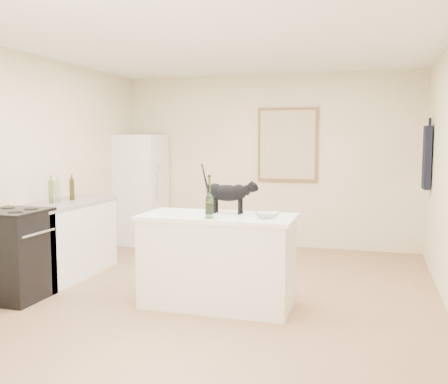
% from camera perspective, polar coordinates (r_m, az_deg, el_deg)
% --- Properties ---
extents(floor, '(5.50, 5.50, 0.00)m').
position_cam_1_polar(floor, '(5.32, -1.12, -11.89)').
color(floor, '#9C7753').
rests_on(floor, ground).
extents(ceiling, '(5.50, 5.50, 0.00)m').
position_cam_1_polar(ceiling, '(5.15, -1.18, 16.82)').
color(ceiling, white).
rests_on(ceiling, ground).
extents(wall_back, '(4.50, 0.00, 4.50)m').
position_cam_1_polar(wall_back, '(7.73, 5.00, 3.49)').
color(wall_back, beige).
rests_on(wall_back, ground).
extents(wall_front, '(4.50, 0.00, 4.50)m').
position_cam_1_polar(wall_front, '(2.60, -19.75, -1.65)').
color(wall_front, beige).
rests_on(wall_front, ground).
extents(wall_left, '(0.00, 5.50, 5.50)m').
position_cam_1_polar(wall_left, '(6.13, -21.64, 2.47)').
color(wall_left, beige).
rests_on(wall_left, ground).
extents(island_base, '(1.44, 0.67, 0.86)m').
position_cam_1_polar(island_base, '(4.99, -0.72, -7.95)').
color(island_base, white).
rests_on(island_base, floor).
extents(island_top, '(1.50, 0.70, 0.04)m').
position_cam_1_polar(island_top, '(4.90, -0.73, -2.84)').
color(island_top, white).
rests_on(island_top, island_base).
extents(left_cabinets, '(0.60, 1.40, 0.86)m').
position_cam_1_polar(left_cabinets, '(6.31, -17.50, -5.28)').
color(left_cabinets, white).
rests_on(left_cabinets, floor).
extents(left_countertop, '(0.62, 1.44, 0.04)m').
position_cam_1_polar(left_countertop, '(6.24, -17.63, -1.22)').
color(left_countertop, gray).
rests_on(left_countertop, left_cabinets).
extents(stove, '(0.60, 0.60, 0.90)m').
position_cam_1_polar(stove, '(5.60, -22.67, -6.67)').
color(stove, black).
rests_on(stove, floor).
extents(fridge, '(0.68, 0.68, 1.70)m').
position_cam_1_polar(fridge, '(8.01, -9.42, 0.29)').
color(fridge, white).
rests_on(fridge, floor).
extents(artwork_frame, '(0.90, 0.03, 1.10)m').
position_cam_1_polar(artwork_frame, '(7.64, 7.19, 5.32)').
color(artwork_frame, brown).
rests_on(artwork_frame, wall_back).
extents(artwork_canvas, '(0.82, 0.00, 1.02)m').
position_cam_1_polar(artwork_canvas, '(7.63, 7.17, 5.31)').
color(artwork_canvas, beige).
rests_on(artwork_canvas, wall_back).
extents(hanging_garment, '(0.08, 0.34, 0.80)m').
position_cam_1_polar(hanging_garment, '(6.91, 21.94, 3.63)').
color(hanging_garment, black).
rests_on(hanging_garment, wall_right).
extents(black_cat, '(0.52, 0.17, 0.36)m').
position_cam_1_polar(black_cat, '(4.99, 0.35, -0.36)').
color(black_cat, black).
rests_on(black_cat, island_top).
extents(wine_bottle, '(0.08, 0.08, 0.35)m').
position_cam_1_polar(wine_bottle, '(4.68, -1.67, -0.83)').
color(wine_bottle, '#265120').
rests_on(wine_bottle, island_top).
extents(glass_bowl, '(0.27, 0.27, 0.06)m').
position_cam_1_polar(glass_bowl, '(4.68, 4.88, -2.67)').
color(glass_bowl, white).
rests_on(glass_bowl, island_top).
extents(fridge_paper, '(0.03, 0.13, 0.17)m').
position_cam_1_polar(fridge_paper, '(7.86, -7.12, 2.83)').
color(fridge_paper, white).
rests_on(fridge_paper, fridge).
extents(counter_bottle_cluster, '(0.12, 0.45, 0.26)m').
position_cam_1_polar(counter_bottle_cluster, '(6.25, -17.73, 0.14)').
color(counter_bottle_cluster, '#9EAB9F').
rests_on(counter_bottle_cluster, left_countertop).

